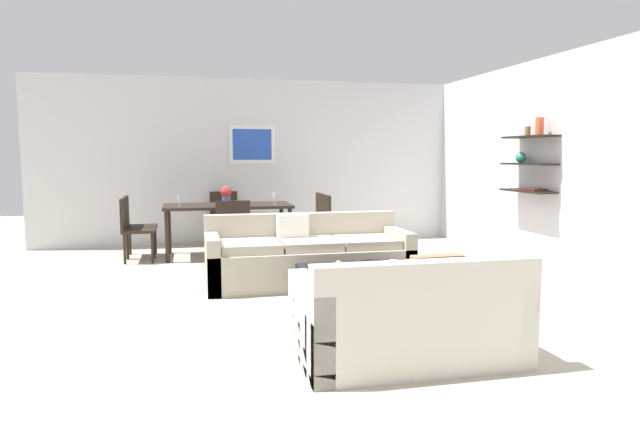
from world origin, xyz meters
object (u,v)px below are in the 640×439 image
candle_jar (393,264)px  wine_glass_left_near (180,198)px  loveseat_white (408,319)px  apple_on_coffee_table (339,264)px  dining_chair_head (224,215)px  dining_chair_foot (233,228)px  wine_glass_right_near (275,196)px  sofa_beige (307,258)px  dining_chair_left_far (135,222)px  decorative_bowl (375,265)px  centerpiece_vase (226,194)px  dining_chair_left_near (132,225)px  dining_table (228,209)px  coffee_table (367,289)px  dining_chair_right_far (313,217)px  dining_chair_right_near (319,220)px  wine_glass_head (226,194)px

candle_jar → wine_glass_left_near: wine_glass_left_near is taller
loveseat_white → candle_jar: loveseat_white is taller
apple_on_coffee_table → dining_chair_head: bearing=102.1°
candle_jar → dining_chair_foot: bearing=119.4°
dining_chair_foot → wine_glass_right_near: bearing=47.5°
sofa_beige → dining_chair_left_far: size_ratio=2.60×
decorative_bowl → centerpiece_vase: bearing=110.2°
sofa_beige → dining_chair_foot: 1.44m
loveseat_white → dining_chair_head: dining_chair_head is taller
loveseat_white → decorative_bowl: (0.21, 1.37, 0.12)m
loveseat_white → dining_chair_left_near: size_ratio=1.78×
candle_jar → dining_table: (-1.35, 3.24, 0.26)m
dining_chair_head → coffee_table: bearing=-75.2°
apple_on_coffee_table → centerpiece_vase: centerpiece_vase is taller
apple_on_coffee_table → sofa_beige: bearing=95.1°
candle_jar → dining_chair_head: size_ratio=0.09×
dining_chair_foot → apple_on_coffee_table: bearing=-69.4°
dining_chair_left_near → wine_glass_right_near: (2.00, 0.09, 0.36)m
decorative_bowl → dining_chair_foot: 2.65m
loveseat_white → dining_chair_left_near: bearing=117.3°
dining_chair_left_far → centerpiece_vase: size_ratio=3.31×
dining_table → dining_chair_left_near: size_ratio=2.07×
centerpiece_vase → loveseat_white: bearing=-78.0°
sofa_beige → dining_chair_foot: bearing=121.8°
apple_on_coffee_table → dining_chair_foot: size_ratio=0.08×
dining_chair_right_far → wine_glass_right_near: bearing=-154.3°
dining_chair_left_near → dining_chair_right_near: bearing=0.0°
apple_on_coffee_table → wine_glass_head: bearing=103.7°
apple_on_coffee_table → wine_glass_right_near: bearing=93.2°
dining_chair_foot → wine_glass_head: wine_glass_head is taller
coffee_table → dining_chair_head: bearing=104.8°
sofa_beige → centerpiece_vase: 2.28m
wine_glass_head → wine_glass_left_near: 0.84m
dining_chair_head → dining_chair_left_near: same height
dining_chair_head → dining_chair_right_far: bearing=-26.3°
sofa_beige → wine_glass_left_near: size_ratio=14.30×
dining_chair_right_near → dining_chair_right_far: 0.40m
loveseat_white → dining_chair_foot: dining_chair_foot is taller
dining_chair_head → wine_glass_head: 0.60m
wine_glass_left_near → loveseat_white: bearing=-70.0°
decorative_bowl → dining_chair_head: (-1.17, 4.07, 0.09)m
sofa_beige → dining_chair_left_far: 3.07m
dining_chair_right_near → centerpiece_vase: 1.41m
decorative_bowl → dining_chair_left_near: bearing=129.4°
dining_table → wine_glass_head: 0.43m
dining_chair_left_near → dining_table: bearing=8.6°
apple_on_coffee_table → dining_chair_left_far: size_ratio=0.08×
candle_jar → coffee_table: bearing=180.0°
loveseat_white → centerpiece_vase: 4.73m
loveseat_white → wine_glass_right_near: (-0.28, 4.49, 0.57)m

